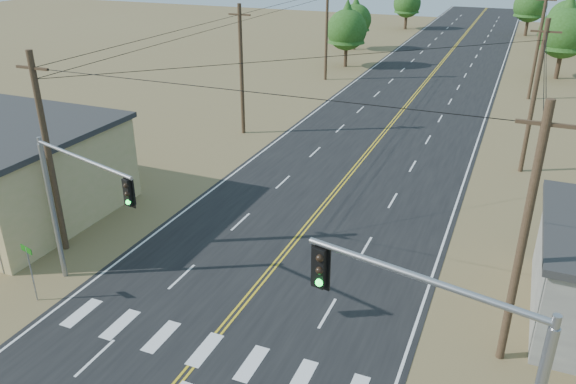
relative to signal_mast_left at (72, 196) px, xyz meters
The scene contains 16 objects.
road 22.16m from the signal_mast_left, 71.40° to the left, with size 15.00×200.00×0.02m, color black.
utility_pole_left_near 4.41m from the signal_mast_left, 144.84° to the left, with size 1.80×0.30×10.00m.
utility_pole_left_mid 22.82m from the signal_mast_left, 99.05° to the left, with size 1.80×0.30×10.00m.
utility_pole_left_far 42.68m from the signal_mast_left, 94.83° to the left, with size 1.80×0.30×10.00m.
utility_pole_right_near 17.60m from the signal_mast_left, ahead, with size 1.80×0.30×10.00m.
utility_pole_right_mid 28.48m from the signal_mast_left, 52.30° to the left, with size 1.80×0.30×10.00m.
utility_pole_right_far 45.96m from the signal_mast_left, 67.74° to the left, with size 1.80×0.30×10.00m.
signal_mast_left is the anchor object (origin of this frame).
signal_mast_right 17.04m from the signal_mast_left, 17.45° to the right, with size 5.90×1.53×7.63m.
street_sign 3.58m from the signal_mast_left, 136.16° to the right, with size 0.78×0.22×2.68m.
tree_left_near 49.98m from the signal_mast_left, 94.11° to the left, with size 4.76×4.76×7.93m.
tree_left_mid 61.49m from the signal_mast_left, 95.48° to the left, with size 4.34×4.34×7.24m.
tree_left_far 82.81m from the signal_mast_left, 92.24° to the left, with size 4.51×4.51×7.51m.
tree_right_near 56.57m from the signal_mast_left, 69.29° to the left, with size 5.42×5.42×9.04m.
tree_right_mid 71.91m from the signal_mast_left, 73.22° to the left, with size 4.90×4.90×8.17m.
tree_right_far 84.62m from the signal_mast_left, 79.16° to the left, with size 4.98×4.98×8.30m.
Camera 1 is at (9.57, -6.53, 14.54)m, focal length 35.00 mm.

